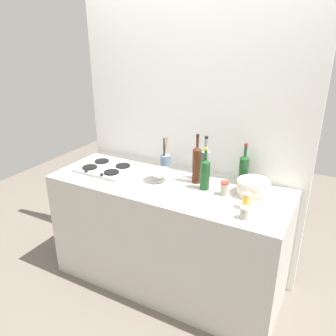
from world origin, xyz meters
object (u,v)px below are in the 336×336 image
(wine_bottle_leftmost, at_px, (244,169))
(mixing_bowl, at_px, (159,175))
(condiment_jar_rear, at_px, (224,188))
(condiment_jar_front, at_px, (246,201))
(wine_bottle_mid_left, at_px, (205,163))
(wine_bottle_mid_right, at_px, (205,173))
(wine_bottle_rightmost, at_px, (197,164))
(stovetop_hob, at_px, (107,168))
(plate_stack, at_px, (253,188))
(condiment_jar_spare, at_px, (244,213))
(utensil_crock, at_px, (165,162))

(wine_bottle_leftmost, relative_size, mixing_bowl, 1.78)
(wine_bottle_leftmost, height_order, condiment_jar_rear, wine_bottle_leftmost)
(condiment_jar_front, bearing_deg, wine_bottle_mid_left, 144.28)
(wine_bottle_mid_right, distance_m, wine_bottle_rightmost, 0.12)
(stovetop_hob, xyz_separation_m, plate_stack, (1.17, 0.13, 0.04))
(stovetop_hob, relative_size, wine_bottle_mid_right, 1.40)
(condiment_jar_front, bearing_deg, condiment_jar_spare, -78.30)
(wine_bottle_leftmost, xyz_separation_m, condiment_jar_spare, (0.15, -0.48, -0.08))
(wine_bottle_rightmost, bearing_deg, plate_stack, 0.11)
(wine_bottle_mid_left, distance_m, mixing_bowl, 0.35)
(plate_stack, height_order, utensil_crock, utensil_crock)
(mixing_bowl, xyz_separation_m, condiment_jar_rear, (0.51, 0.01, 0.00))
(wine_bottle_leftmost, bearing_deg, stovetop_hob, -165.83)
(plate_stack, distance_m, wine_bottle_rightmost, 0.44)
(wine_bottle_mid_right, height_order, mixing_bowl, wine_bottle_mid_right)
(wine_bottle_mid_right, distance_m, condiment_jar_spare, 0.46)
(condiment_jar_spare, bearing_deg, wine_bottle_mid_left, 135.96)
(utensil_crock, bearing_deg, condiment_jar_front, -21.54)
(condiment_jar_front, bearing_deg, mixing_bowl, 171.16)
(stovetop_hob, height_order, wine_bottle_rightmost, wine_bottle_rightmost)
(mixing_bowl, height_order, condiment_jar_rear, condiment_jar_rear)
(wine_bottle_rightmost, xyz_separation_m, condiment_jar_spare, (0.47, -0.34, -0.11))
(wine_bottle_leftmost, bearing_deg, wine_bottle_mid_left, -167.50)
(wine_bottle_rightmost, xyz_separation_m, condiment_jar_front, (0.44, -0.21, -0.09))
(wine_bottle_leftmost, height_order, condiment_jar_spare, wine_bottle_leftmost)
(wine_bottle_mid_left, bearing_deg, condiment_jar_rear, -38.84)
(condiment_jar_rear, bearing_deg, mixing_bowl, -179.12)
(wine_bottle_mid_right, xyz_separation_m, condiment_jar_rear, (0.16, -0.02, -0.07))
(condiment_jar_rear, bearing_deg, wine_bottle_mid_right, 171.59)
(wine_bottle_mid_left, bearing_deg, condiment_jar_spare, -44.04)
(wine_bottle_mid_left, distance_m, wine_bottle_rightmost, 0.09)
(stovetop_hob, height_order, condiment_jar_front, condiment_jar_front)
(wine_bottle_mid_right, bearing_deg, wine_bottle_leftmost, 44.88)
(wine_bottle_mid_left, relative_size, condiment_jar_rear, 3.53)
(wine_bottle_leftmost, distance_m, wine_bottle_mid_right, 0.30)
(condiment_jar_rear, relative_size, condiment_jar_spare, 1.26)
(stovetop_hob, height_order, wine_bottle_leftmost, wine_bottle_leftmost)
(stovetop_hob, relative_size, condiment_jar_spare, 5.65)
(utensil_crock, distance_m, condiment_jar_front, 0.80)
(condiment_jar_spare, bearing_deg, plate_stack, 96.51)
(condiment_jar_front, bearing_deg, wine_bottle_mid_right, 157.93)
(stovetop_hob, xyz_separation_m, condiment_jar_spare, (1.21, -0.21, 0.02))
(wine_bottle_mid_right, bearing_deg, condiment_jar_spare, -35.67)
(wine_bottle_rightmost, distance_m, condiment_jar_front, 0.50)
(wine_bottle_leftmost, xyz_separation_m, mixing_bowl, (-0.57, -0.25, -0.07))
(wine_bottle_mid_right, bearing_deg, wine_bottle_mid_left, 112.33)
(condiment_jar_rear, bearing_deg, utensil_crock, 162.29)
(wine_bottle_rightmost, bearing_deg, wine_bottle_mid_left, 66.75)
(plate_stack, distance_m, wine_bottle_mid_right, 0.35)
(stovetop_hob, relative_size, wine_bottle_rightmost, 1.16)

